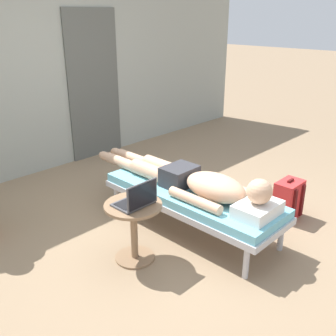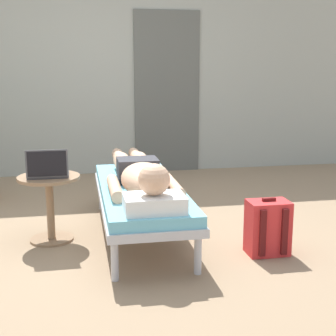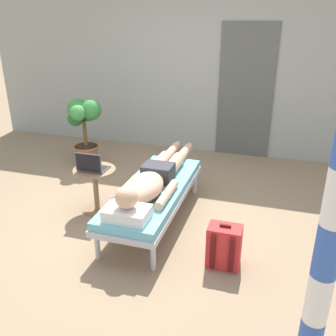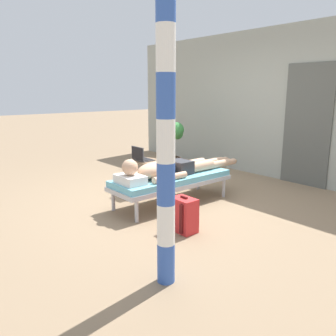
{
  "view_description": "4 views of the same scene",
  "coord_description": "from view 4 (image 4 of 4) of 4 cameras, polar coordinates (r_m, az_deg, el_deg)",
  "views": [
    {
      "loc": [
        -2.38,
        -2.22,
        1.98
      ],
      "look_at": [
        0.05,
        0.13,
        0.62
      ],
      "focal_mm": 41.57,
      "sensor_mm": 36.0,
      "label": 1
    },
    {
      "loc": [
        -0.31,
        -3.79,
        1.36
      ],
      "look_at": [
        0.37,
        -0.22,
        0.59
      ],
      "focal_mm": 51.53,
      "sensor_mm": 36.0,
      "label": 2
    },
    {
      "loc": [
        1.37,
        -3.44,
        2.13
      ],
      "look_at": [
        0.31,
        -0.0,
        0.62
      ],
      "focal_mm": 39.37,
      "sensor_mm": 36.0,
      "label": 3
    },
    {
      "loc": [
        3.81,
        -3.18,
        1.61
      ],
      "look_at": [
        0.02,
        -0.02,
        0.49
      ],
      "focal_mm": 37.04,
      "sensor_mm": 36.0,
      "label": 4
    }
  ],
  "objects": [
    {
      "name": "ground_plane",
      "position": [
        5.22,
        0.0,
        -5.19
      ],
      "size": [
        40.0,
        40.0,
        0.0
      ],
      "primitive_type": "plane",
      "color": "#8C7256"
    },
    {
      "name": "house_wall_back",
      "position": [
        6.71,
        17.52,
        9.98
      ],
      "size": [
        7.6,
        0.2,
        2.7
      ],
      "primitive_type": "cube",
      "color": "#999E93",
      "rests_on": "ground"
    },
    {
      "name": "house_door_panel",
      "position": [
        6.3,
        21.92,
        6.49
      ],
      "size": [
        0.84,
        0.03,
        2.04
      ],
      "primitive_type": "cube",
      "color": "#545651",
      "rests_on": "ground"
    },
    {
      "name": "lounge_chair",
      "position": [
        4.95,
        0.63,
        -2.01
      ],
      "size": [
        0.65,
        1.82,
        0.42
      ],
      "color": "#B7B7BC",
      "rests_on": "ground"
    },
    {
      "name": "person_reclining",
      "position": [
        4.89,
        0.37,
        -0.13
      ],
      "size": [
        0.53,
        2.17,
        0.32
      ],
      "color": "white",
      "rests_on": "lounge_chair"
    },
    {
      "name": "side_table",
      "position": [
        5.5,
        -3.98,
        -0.41
      ],
      "size": [
        0.48,
        0.48,
        0.52
      ],
      "color": "#8C6B4C",
      "rests_on": "ground"
    },
    {
      "name": "laptop",
      "position": [
        5.43,
        -4.46,
        1.83
      ],
      "size": [
        0.31,
        0.24,
        0.23
      ],
      "color": "#4C4C51",
      "rests_on": "side_table"
    },
    {
      "name": "backpack",
      "position": [
        4.03,
        2.66,
        -7.75
      ],
      "size": [
        0.3,
        0.26,
        0.42
      ],
      "color": "red",
      "rests_on": "ground"
    },
    {
      "name": "potted_plant",
      "position": [
        6.92,
        0.66,
        4.58
      ],
      "size": [
        0.6,
        0.54,
        1.0
      ],
      "color": "#9E5B3D",
      "rests_on": "ground"
    },
    {
      "name": "porch_post",
      "position": [
        2.72,
        -0.36,
        4.46
      ],
      "size": [
        0.15,
        0.15,
        2.43
      ],
      "color": "#3359B2",
      "rests_on": "ground"
    }
  ]
}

